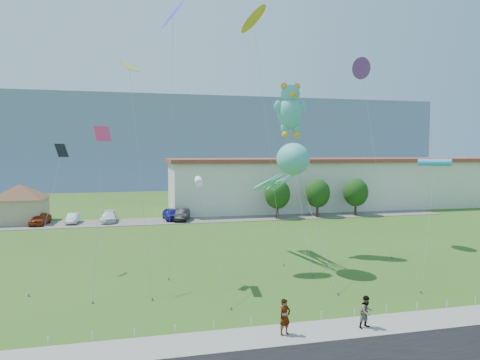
% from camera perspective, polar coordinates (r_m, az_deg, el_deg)
% --- Properties ---
extents(ground, '(160.00, 160.00, 0.00)m').
position_cam_1_polar(ground, '(25.92, 7.47, -17.18)').
color(ground, '#345818').
rests_on(ground, ground).
extents(sidewalk, '(80.00, 2.50, 0.10)m').
position_cam_1_polar(sidewalk, '(23.54, 9.96, -19.30)').
color(sidewalk, gray).
rests_on(sidewalk, ground).
extents(parking_strip, '(70.00, 6.00, 0.06)m').
position_cam_1_polar(parking_strip, '(59.01, -4.63, -5.26)').
color(parking_strip, '#59544C').
rests_on(parking_strip, ground).
extents(hill_ridge, '(160.00, 50.00, 25.00)m').
position_cam_1_polar(hill_ridge, '(142.94, -9.73, 4.99)').
color(hill_ridge, slate).
rests_on(hill_ridge, ground).
extents(pavilion, '(9.20, 9.20, 5.00)m').
position_cam_1_polar(pavilion, '(62.88, -27.28, -2.36)').
color(pavilion, tan).
rests_on(pavilion, ground).
extents(warehouse, '(61.00, 15.00, 8.20)m').
position_cam_1_polar(warehouse, '(75.26, 14.26, -0.28)').
color(warehouse, beige).
rests_on(warehouse, ground).
extents(rope_fence, '(26.05, 0.05, 0.50)m').
position_cam_1_polar(rope_fence, '(24.71, 8.58, -17.65)').
color(rope_fence, white).
rests_on(rope_fence, ground).
extents(tree_near, '(3.60, 3.60, 5.47)m').
position_cam_1_polar(tree_near, '(59.91, 5.01, -1.89)').
color(tree_near, '#3F2B19').
rests_on(tree_near, ground).
extents(tree_mid, '(3.60, 3.60, 5.47)m').
position_cam_1_polar(tree_mid, '(62.03, 10.28, -1.74)').
color(tree_mid, '#3F2B19').
rests_on(tree_mid, ground).
extents(tree_far, '(3.60, 3.60, 5.47)m').
position_cam_1_polar(tree_far, '(64.64, 15.17, -1.59)').
color(tree_far, '#3F2B19').
rests_on(tree_far, ground).
extents(pedestrian_left, '(0.77, 0.64, 1.81)m').
position_cam_1_polar(pedestrian_left, '(22.57, 6.00, -17.69)').
color(pedestrian_left, gray).
rests_on(pedestrian_left, sidewalk).
extents(pedestrian_right, '(0.95, 0.82, 1.69)m').
position_cam_1_polar(pedestrian_right, '(24.18, 16.53, -16.49)').
color(pedestrian_right, gray).
rests_on(pedestrian_right, sidewalk).
extents(parked_car_red, '(2.28, 4.59, 1.50)m').
position_cam_1_polar(parked_car_red, '(60.11, -25.09, -4.68)').
color(parked_car_red, '#973012').
rests_on(parked_car_red, parking_strip).
extents(parked_car_silver, '(1.53, 3.88, 1.26)m').
position_cam_1_polar(parked_car_silver, '(59.59, -21.38, -4.78)').
color(parked_car_silver, silver).
rests_on(parked_car_silver, parking_strip).
extents(parked_car_white, '(1.99, 4.78, 1.38)m').
position_cam_1_polar(parked_car_white, '(59.09, -17.07, -4.69)').
color(parked_car_white, white).
rests_on(parked_car_white, parking_strip).
extents(parked_car_blue, '(2.32, 4.76, 1.57)m').
position_cam_1_polar(parked_car_blue, '(59.05, -9.21, -4.49)').
color(parked_car_blue, navy).
rests_on(parked_car_blue, parking_strip).
extents(parked_car_black, '(2.62, 4.89, 1.53)m').
position_cam_1_polar(parked_car_black, '(58.31, -7.72, -4.60)').
color(parked_car_black, black).
rests_on(parked_car_black, parking_strip).
extents(octopus_kite, '(2.48, 13.30, 9.96)m').
position_cam_1_polar(octopus_kite, '(34.61, 6.26, 1.48)').
color(octopus_kite, '#44AAA6').
rests_on(octopus_kite, ground).
extents(teddy_bear_kite, '(3.11, 8.65, 15.49)m').
position_cam_1_polar(teddy_bear_kite, '(39.40, 6.73, 9.40)').
color(teddy_bear_kite, '#44AAA6').
rests_on(teddy_bear_kite, ground).
extents(small_kite_blue, '(1.80, 4.88, 20.87)m').
position_cam_1_polar(small_kite_blue, '(36.42, -8.96, 20.29)').
color(small_kite_blue, '#3324CF').
rests_on(small_kite_blue, ground).
extents(small_kite_cyan, '(2.99, 3.70, 8.94)m').
position_cam_1_polar(small_kite_cyan, '(33.53, 24.53, 2.02)').
color(small_kite_cyan, '#2E9ED1').
rests_on(small_kite_cyan, ground).
extents(small_kite_purple, '(1.80, 7.31, 18.25)m').
position_cam_1_polar(small_kite_purple, '(45.37, 15.94, 13.62)').
color(small_kite_purple, purple).
rests_on(small_kite_purple, ground).
extents(small_kite_yellow, '(1.95, 5.95, 15.77)m').
position_cam_1_polar(small_kite_yellow, '(31.48, -14.18, 11.07)').
color(small_kite_yellow, gold).
rests_on(small_kite_yellow, ground).
extents(small_kite_pink, '(1.29, 3.99, 10.92)m').
position_cam_1_polar(small_kite_pink, '(29.97, -17.99, 3.81)').
color(small_kite_pink, '#F83762').
rests_on(small_kite_pink, ground).
extents(small_kite_white, '(1.52, 6.07, 7.70)m').
position_cam_1_polar(small_kite_white, '(29.15, -5.53, -0.27)').
color(small_kite_white, white).
rests_on(small_kite_white, ground).
extents(small_kite_orange, '(1.92, 6.86, 22.10)m').
position_cam_1_polar(small_kite_orange, '(41.39, 1.89, 19.96)').
color(small_kite_orange, yellow).
rests_on(small_kite_orange, ground).
extents(small_kite_black, '(1.86, 7.00, 9.81)m').
position_cam_1_polar(small_kite_black, '(35.36, -23.03, 2.02)').
color(small_kite_black, black).
rests_on(small_kite_black, ground).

